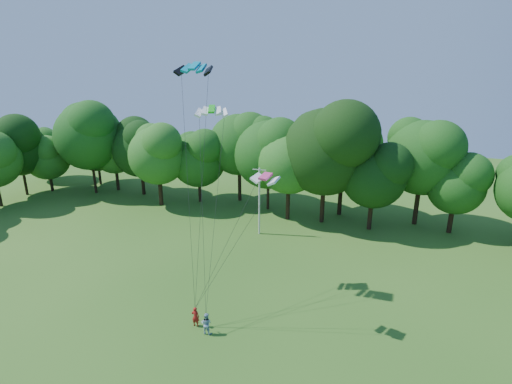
% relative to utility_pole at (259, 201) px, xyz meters
% --- Properties ---
extents(utility_pole, '(1.57, 0.20, 7.84)m').
position_rel_utility_pole_xyz_m(utility_pole, '(0.00, 0.00, 0.00)').
color(utility_pole, beige).
rests_on(utility_pole, ground).
extents(kite_flyer_left, '(0.62, 0.45, 1.60)m').
position_rel_utility_pole_xyz_m(kite_flyer_left, '(0.93, -17.65, -3.24)').
color(kite_flyer_left, '#A11814').
rests_on(kite_flyer_left, ground).
extents(kite_flyer_right, '(0.82, 0.65, 1.68)m').
position_rel_utility_pole_xyz_m(kite_flyer_right, '(2.07, -18.17, -3.20)').
color(kite_flyer_right, '#8EADC5').
rests_on(kite_flyer_right, ground).
extents(kite_teal, '(2.87, 1.34, 0.66)m').
position_rel_utility_pole_xyz_m(kite_teal, '(-1.24, -11.83, 14.58)').
color(kite_teal, '#0585A2').
rests_on(kite_teal, ground).
extents(kite_green, '(2.79, 1.94, 0.60)m').
position_rel_utility_pole_xyz_m(kite_green, '(-0.54, -10.53, 11.26)').
color(kite_green, green).
rests_on(kite_green, ground).
extents(kite_pink, '(2.10, 1.37, 0.37)m').
position_rel_utility_pole_xyz_m(kite_pink, '(5.66, -15.52, 7.53)').
color(kite_pink, '#C93772').
rests_on(kite_pink, ground).
extents(tree_back_west, '(10.59, 10.59, 15.40)m').
position_rel_utility_pole_xyz_m(tree_back_west, '(-28.25, 6.23, 5.58)').
color(tree_back_west, black).
rests_on(tree_back_west, ground).
extents(tree_back_center, '(11.30, 11.30, 16.43)m').
position_rel_utility_pole_xyz_m(tree_back_center, '(6.17, 5.97, 6.22)').
color(tree_back_center, black).
rests_on(tree_back_center, ground).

